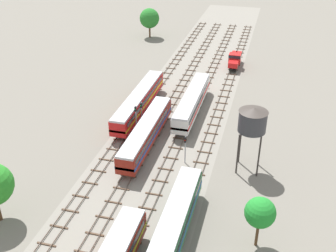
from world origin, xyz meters
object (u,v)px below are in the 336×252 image
Objects in this scene: water_tower at (253,120)px; signal_post_near at (142,112)px; passenger_coach_far_left_midfar at (139,100)px; signal_post_nearest at (136,118)px; diesel_railcar_centre_left_far at (192,101)px; shunter_loco_centre_farther at (235,59)px; passenger_coach_centre_near at (170,234)px; signal_post_mid at (185,146)px; diesel_railcar_left_mid at (146,132)px.

signal_post_near is (-18.66, 7.07, -4.86)m from water_tower.
signal_post_nearest reaches higher than passenger_coach_far_left_midfar.
diesel_railcar_centre_left_far reaches higher than shunter_loco_centre_farther.
passenger_coach_centre_near reaches higher than shunter_loco_centre_farther.
signal_post_mid is (-9.25, -0.92, -5.18)m from water_tower.
water_tower is 10.64m from signal_post_mid.
passenger_coach_centre_near is at bearing -90.00° from shunter_loco_centre_farther.
diesel_railcar_centre_left_far is at bearing 127.73° from water_tower.
water_tower is (6.90, 18.58, 5.55)m from passenger_coach_centre_near.
signal_post_nearest is (-7.06, -10.74, 1.12)m from diesel_railcar_centre_left_far.
diesel_railcar_centre_left_far is (4.71, 12.75, 0.00)m from diesel_railcar_left_mid.
diesel_railcar_left_mid is at bearing 155.84° from signal_post_mid.
diesel_railcar_centre_left_far is 12.90m from signal_post_nearest.
diesel_railcar_left_mid is 0.93× the size of passenger_coach_far_left_midfar.
signal_post_nearest is (-11.77, -36.28, 1.70)m from shunter_loco_centre_farther.
passenger_coach_centre_near and diesel_railcar_left_mid have the same top height.
passenger_coach_far_left_midfar is at bearing 130.90° from signal_post_mid.
signal_post_nearest is (-18.66, 4.26, -4.45)m from water_tower.
signal_post_near is (0.00, 2.81, -0.42)m from signal_post_nearest.
passenger_coach_centre_near is 1.00× the size of passenger_coach_far_left_midfar.
water_tower reaches higher than signal_post_nearest.
passenger_coach_centre_near is at bearing -82.02° from diesel_railcar_centre_left_far.
diesel_railcar_centre_left_far is 4.43× the size of signal_post_mid.
diesel_railcar_centre_left_far is 3.96× the size of signal_post_near.
signal_post_mid is at bearing -40.33° from signal_post_near.
passenger_coach_far_left_midfar is at bearing 105.63° from signal_post_nearest.
diesel_railcar_left_mid and passenger_coach_far_left_midfar have the same top height.
signal_post_near reaches higher than shunter_loco_centre_farther.
signal_post_nearest is (2.35, -8.41, 1.10)m from passenger_coach_far_left_midfar.
diesel_railcar_left_mid is 1.00× the size of diesel_railcar_centre_left_far.
passenger_coach_far_left_midfar reaches higher than shunter_loco_centre_farther.
signal_post_nearest is at bearing 151.20° from signal_post_mid.
diesel_railcar_centre_left_far is (9.41, 2.33, -0.02)m from passenger_coach_far_left_midfar.
water_tower is at bearing 69.63° from passenger_coach_centre_near.
diesel_railcar_centre_left_far is at bearing 48.31° from signal_post_near.
diesel_railcar_left_mid is at bearing 114.32° from passenger_coach_centre_near.
passenger_coach_far_left_midfar is at bearing 112.82° from signal_post_near.
signal_post_nearest is at bearing 167.15° from water_tower.
passenger_coach_far_left_midfar is at bearing 114.31° from diesel_railcar_left_mid.
water_tower is 20.54m from signal_post_near.
shunter_loco_centre_farther is (4.71, 25.54, -0.59)m from diesel_railcar_centre_left_far.
diesel_railcar_left_mid is 2.04× the size of water_tower.
signal_post_mid is (11.77, -13.58, 0.37)m from passenger_coach_far_left_midfar.
diesel_railcar_centre_left_far is 2.42× the size of shunter_loco_centre_farther.
passenger_coach_far_left_midfar is 31.25m from shunter_loco_centre_farther.
signal_post_near is (-11.77, -33.47, 1.29)m from shunter_loco_centre_farther.
signal_post_mid reaches higher than passenger_coach_centre_near.
signal_post_near is at bearing 159.25° from water_tower.
diesel_railcar_centre_left_far is 16.09m from signal_post_mid.
signal_post_nearest reaches higher than shunter_loco_centre_farther.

